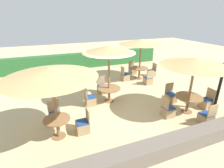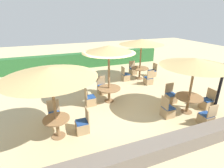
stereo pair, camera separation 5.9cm
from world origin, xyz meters
TOP-DOWN VIEW (x-y plane):
  - ground_plane at (0.00, 0.00)m, footprint 40.00×40.00m
  - hedge_row at (0.00, 7.00)m, footprint 13.00×0.70m
  - stone_border at (0.00, -3.36)m, footprint 10.00×0.56m
  - parasol_front_left at (-2.79, -1.29)m, footprint 2.96×2.96m
  - round_table_front_left at (-2.79, -1.29)m, footprint 0.91×0.91m
  - patio_chair_front_left_east at (-1.92, -1.35)m, footprint 0.46×0.46m
  - patio_chair_front_left_north at (-2.83, -0.39)m, footprint 0.46×0.46m
  - parasol_center at (-0.15, 0.60)m, footprint 2.44×2.44m
  - round_table_center at (-0.15, 0.60)m, footprint 1.13×1.13m
  - patio_chair_center_west at (-1.14, 0.57)m, footprint 0.46×0.46m
  - patio_chair_center_north at (-0.17, 1.64)m, footprint 0.46×0.46m
  - parasol_front_right at (2.70, -1.64)m, footprint 2.81×2.81m
  - round_table_front_right at (2.70, -1.64)m, footprint 1.15×1.15m
  - patio_chair_front_right_south at (2.71, -2.64)m, footprint 0.46×0.46m
  - patio_chair_front_right_east at (3.78, -1.69)m, footprint 0.46×0.46m
  - patio_chair_front_right_west at (1.65, -1.62)m, footprint 0.46×0.46m
  - patio_chair_front_right_north at (2.64, -0.60)m, footprint 0.46×0.46m
  - parasol_back_right at (2.90, 2.94)m, footprint 2.81×2.81m
  - round_table_back_right at (2.90, 2.94)m, footprint 1.16×1.16m
  - patio_chair_back_right_east at (3.95, 3.00)m, footprint 0.46×0.46m
  - patio_chair_back_right_north at (2.96, 3.98)m, footprint 0.46×0.46m
  - patio_chair_back_right_south at (2.92, 1.86)m, footprint 0.46×0.46m
  - patio_chair_back_right_west at (1.88, 2.99)m, footprint 0.46×0.46m

SIDE VIEW (x-z plane):
  - ground_plane at x=0.00m, z-range 0.00..0.00m
  - stone_border at x=0.00m, z-range 0.00..0.52m
  - patio_chair_front_left_east at x=-1.92m, z-range -0.20..0.73m
  - patio_chair_front_left_north at x=-2.83m, z-range -0.20..0.73m
  - patio_chair_center_west at x=-1.14m, z-range -0.20..0.73m
  - patio_chair_center_north at x=-0.17m, z-range -0.20..0.73m
  - patio_chair_front_right_south at x=2.71m, z-range -0.20..0.73m
  - patio_chair_front_right_east at x=3.78m, z-range -0.20..0.73m
  - patio_chair_front_right_west at x=1.65m, z-range -0.20..0.73m
  - patio_chair_front_right_north at x=2.64m, z-range -0.20..0.73m
  - patio_chair_back_right_east at x=3.95m, z-range -0.20..0.73m
  - patio_chair_back_right_north at x=2.96m, z-range -0.20..0.73m
  - patio_chair_back_right_south at x=2.92m, z-range -0.20..0.73m
  - patio_chair_back_right_west at x=1.88m, z-range -0.20..0.73m
  - round_table_front_left at x=-2.79m, z-range 0.18..0.92m
  - round_table_center at x=-0.15m, z-range 0.22..0.94m
  - hedge_row at x=0.00m, z-range 0.00..1.17m
  - round_table_back_right at x=2.90m, z-range 0.23..0.98m
  - round_table_front_right at x=2.70m, z-range 0.23..0.99m
  - parasol_front_right at x=2.70m, z-range 1.05..3.50m
  - parasol_front_left at x=-2.79m, z-range 1.11..3.67m
  - parasol_back_right at x=2.90m, z-range 1.14..3.76m
  - parasol_center at x=-0.15m, z-range 1.21..3.98m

